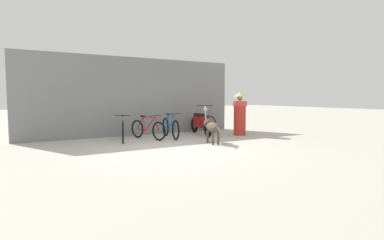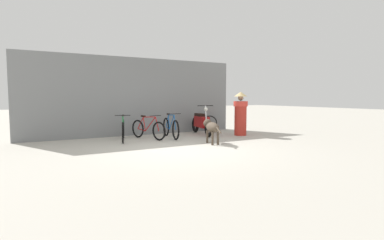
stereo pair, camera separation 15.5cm
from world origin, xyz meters
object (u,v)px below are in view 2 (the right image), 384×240
Objects in this scene: motorcycle at (202,123)px; spare_tire_left at (210,123)px; bicycle_2 at (171,128)px; person_in_robes at (241,113)px; bicycle_1 at (148,129)px; bicycle_0 at (123,130)px; stray_dog at (212,127)px.

motorcycle is 3.16× the size of spare_tire_left.
person_in_robes reaches higher than bicycle_2.
spare_tire_left is (0.91, 0.87, -0.12)m from motorcycle.
bicycle_1 is 1.03× the size of person_in_robes.
bicycle_1 is at bearing -90.29° from bicycle_2.
bicycle_0 is 2.65× the size of spare_tire_left.
spare_tire_left is at bearing -19.17° from stray_dog.
motorcycle reaches higher than bicycle_1.
spare_tire_left is (3.03, 0.97, -0.01)m from bicycle_1.
stray_dog is (0.54, -1.69, 0.14)m from bicycle_2.
stray_dog is at bearing -12.18° from motorcycle.
spare_tire_left is at bearing 144.42° from motorcycle.
bicycle_2 is at bearing -70.27° from motorcycle.
motorcycle is 1.27m from spare_tire_left.
bicycle_1 is 2.23m from stray_dog.
spare_tire_left is at bearing 121.32° from bicycle_0.
stray_dog is (2.12, -1.82, 0.14)m from bicycle_0.
bicycle_1 is at bearing -76.53° from motorcycle.
stray_dog is at bearing 66.89° from bicycle_0.
person_in_robes is at bearing 96.99° from bicycle_0.
person_in_robes is 2.50× the size of spare_tire_left.
bicycle_2 is at bearing 62.83° from bicycle_1.
bicycle_0 is at bearing -30.41° from person_in_robes.
spare_tire_left is at bearing 123.69° from bicycle_2.
bicycle_2 is 1.36m from motorcycle.
spare_tire_left is (3.84, 0.94, -0.03)m from bicycle_0.
bicycle_1 is at bearing 48.64° from stray_dog.
stray_dog is 0.79× the size of person_in_robes.
bicycle_0 is at bearing -110.23° from bicycle_1.
bicycle_2 is 2.77× the size of spare_tire_left.
bicycle_0 is 1.34× the size of stray_dog.
bicycle_2 is (1.58, -0.14, -0.00)m from bicycle_0.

